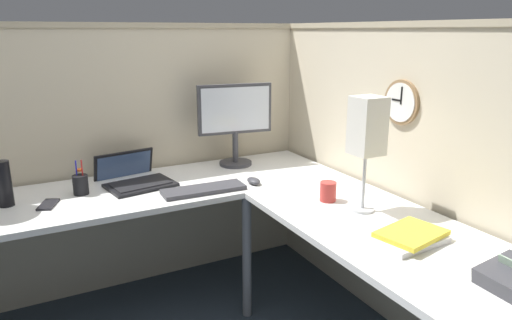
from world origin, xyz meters
TOP-DOWN VIEW (x-y plane):
  - cubicle_wall_back at (-0.36, 0.87)m, footprint 2.57×0.12m
  - cubicle_wall_right at (0.87, -0.27)m, footprint 0.12×2.37m
  - desk at (-0.15, -0.05)m, footprint 2.35×2.15m
  - monitor at (0.32, 0.64)m, footprint 0.46×0.20m
  - laptop at (-0.32, 0.59)m, footprint 0.40×0.43m
  - keyboard at (-0.04, 0.26)m, footprint 0.44×0.16m
  - computer_mouse at (0.25, 0.25)m, footprint 0.06×0.10m
  - pen_cup at (-0.61, 0.51)m, footprint 0.08×0.08m
  - cell_phone at (-0.77, 0.42)m, footprint 0.12×0.16m
  - thermos_flask at (-0.94, 0.51)m, footprint 0.07×0.07m
  - book_stack at (0.46, -0.67)m, footprint 0.31×0.24m
  - desk_lamp_paper at (0.52, -0.33)m, footprint 0.13×0.13m
  - coffee_mug at (0.45, -0.15)m, footprint 0.08×0.08m
  - wall_clock at (0.82, -0.23)m, footprint 0.04×0.22m

SIDE VIEW (x-z plane):
  - desk at x=-0.15m, z-range 0.27..1.00m
  - cell_phone at x=-0.77m, z-range 0.73..0.74m
  - keyboard at x=-0.04m, z-range 0.73..0.75m
  - computer_mouse at x=0.25m, z-range 0.73..0.76m
  - book_stack at x=0.46m, z-range 0.73..0.77m
  - laptop at x=-0.32m, z-range 0.65..0.86m
  - coffee_mug at x=0.45m, z-range 0.73..0.83m
  - pen_cup at x=-0.61m, z-range 0.69..0.87m
  - cubicle_wall_back at x=-0.36m, z-range 0.00..1.58m
  - cubicle_wall_right at x=0.87m, z-range 0.00..1.58m
  - thermos_flask at x=-0.94m, z-range 0.73..0.95m
  - monitor at x=0.32m, z-range 0.77..1.27m
  - desk_lamp_paper at x=0.52m, z-range 0.85..1.38m
  - wall_clock at x=0.82m, z-range 1.09..1.31m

